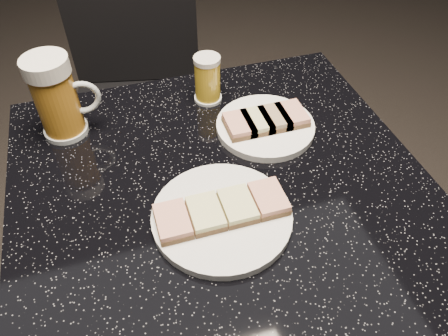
{
  "coord_description": "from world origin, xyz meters",
  "views": [
    {
      "loc": [
        -0.14,
        -0.47,
        1.29
      ],
      "look_at": [
        0.0,
        0.0,
        0.8
      ],
      "focal_mm": 35.0,
      "sensor_mm": 36.0,
      "label": 1
    }
  ],
  "objects_px": {
    "plate_large": "(222,216)",
    "chair": "(137,91)",
    "plate_small": "(265,126)",
    "table": "(224,267)",
    "beer_tumbler": "(207,79)",
    "beer_mug": "(57,97)"
  },
  "relations": [
    {
      "from": "plate_large",
      "to": "chair",
      "type": "xyz_separation_m",
      "value": [
        -0.05,
        0.74,
        -0.26
      ]
    },
    {
      "from": "plate_small",
      "to": "table",
      "type": "xyz_separation_m",
      "value": [
        -0.12,
        -0.12,
        -0.25
      ]
    },
    {
      "from": "beer_tumbler",
      "to": "beer_mug",
      "type": "bearing_deg",
      "value": -175.89
    },
    {
      "from": "beer_tumbler",
      "to": "table",
      "type": "bearing_deg",
      "value": -99.68
    },
    {
      "from": "beer_mug",
      "to": "beer_tumbler",
      "type": "bearing_deg",
      "value": 4.11
    },
    {
      "from": "beer_tumbler",
      "to": "chair",
      "type": "height_order",
      "value": "chair"
    },
    {
      "from": "table",
      "to": "beer_tumbler",
      "type": "distance_m",
      "value": 0.39
    },
    {
      "from": "plate_large",
      "to": "beer_tumbler",
      "type": "bearing_deg",
      "value": 78.22
    },
    {
      "from": "plate_large",
      "to": "table",
      "type": "bearing_deg",
      "value": 69.81
    },
    {
      "from": "beer_tumbler",
      "to": "chair",
      "type": "bearing_deg",
      "value": 104.74
    },
    {
      "from": "table",
      "to": "chair",
      "type": "distance_m",
      "value": 0.69
    },
    {
      "from": "plate_large",
      "to": "chair",
      "type": "bearing_deg",
      "value": 93.8
    },
    {
      "from": "table",
      "to": "beer_tumbler",
      "type": "xyz_separation_m",
      "value": [
        0.04,
        0.25,
        0.29
      ]
    },
    {
      "from": "table",
      "to": "beer_mug",
      "type": "distance_m",
      "value": 0.46
    },
    {
      "from": "plate_small",
      "to": "beer_mug",
      "type": "bearing_deg",
      "value": 163.71
    },
    {
      "from": "table",
      "to": "beer_mug",
      "type": "xyz_separation_m",
      "value": [
        -0.24,
        0.23,
        0.32
      ]
    },
    {
      "from": "beer_mug",
      "to": "beer_tumbler",
      "type": "xyz_separation_m",
      "value": [
        0.28,
        0.02,
        -0.03
      ]
    },
    {
      "from": "chair",
      "to": "plate_small",
      "type": "bearing_deg",
      "value": -71.04
    },
    {
      "from": "beer_mug",
      "to": "plate_large",
      "type": "bearing_deg",
      "value": -52.9
    },
    {
      "from": "beer_mug",
      "to": "beer_tumbler",
      "type": "distance_m",
      "value": 0.29
    },
    {
      "from": "plate_small",
      "to": "chair",
      "type": "distance_m",
      "value": 0.65
    },
    {
      "from": "plate_large",
      "to": "beer_tumbler",
      "type": "relative_size",
      "value": 2.24
    }
  ]
}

